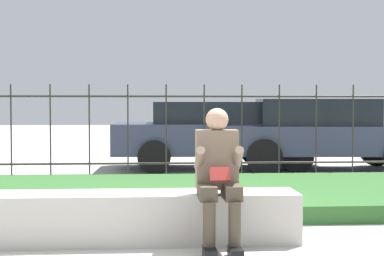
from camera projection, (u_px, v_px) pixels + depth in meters
The scene contains 7 objects.
ground_plane at pixel (148, 242), 6.07m from camera, with size 60.00×60.00×0.00m, color #B2AFA8.
stone_bench at pixel (137, 220), 6.06m from camera, with size 3.04×0.57×0.47m.
person_seated_reader at pixel (218, 172), 5.77m from camera, with size 0.42×0.73×1.27m.
grass_berm at pixel (148, 195), 8.39m from camera, with size 10.70×3.25×0.20m.
iron_fence at pixel (147, 131), 10.41m from camera, with size 8.70×0.03×1.61m.
car_parked_right at pixel (322, 132), 12.38m from camera, with size 4.11×2.10×1.38m.
car_parked_center at pixel (220, 133), 12.67m from camera, with size 4.33×2.06×1.32m.
Camera 1 is at (-0.00, -6.04, 1.33)m, focal length 60.00 mm.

